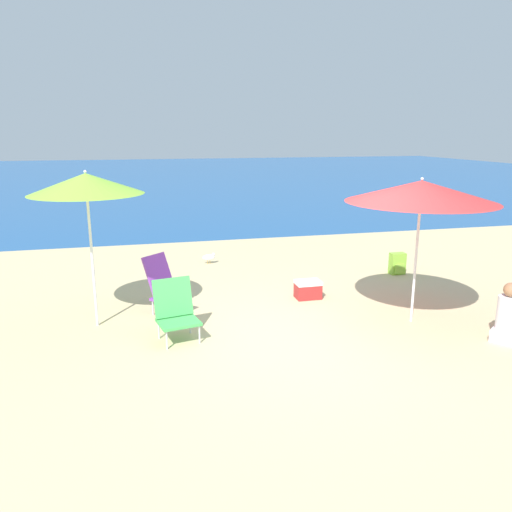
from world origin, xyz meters
name	(u,v)px	position (x,y,z in m)	size (l,w,h in m)	color
ground_plane	(317,334)	(0.00, 0.00, 0.00)	(60.00, 60.00, 0.00)	#D1BA89
sea_water	(170,175)	(0.00, 26.31, 0.00)	(60.00, 40.00, 0.01)	#1E5699
beach_umbrella_red	(421,191)	(1.51, 0.13, 1.89)	(2.07, 2.07, 2.08)	white
beach_umbrella_lime	(86,184)	(-2.92, 1.05, 2.01)	(1.52, 1.52, 2.19)	white
beach_chair_green	(176,309)	(-1.87, 0.34, 0.40)	(0.61, 0.62, 0.80)	silver
beach_chair_purple	(164,285)	(-1.95, 1.37, 0.43)	(0.72, 0.73, 0.88)	silver
person_seated_near	(508,317)	(2.34, -0.79, 0.33)	(0.48, 0.47, 0.80)	silver
backpack_lime	(397,264)	(2.57, 2.43, 0.20)	(0.29, 0.20, 0.42)	#8ECC3D
cooler_box	(308,289)	(0.40, 1.48, 0.15)	(0.42, 0.29, 0.30)	#B72828
seagull	(209,257)	(-0.86, 4.08, 0.14)	(0.27, 0.11, 0.23)	gold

